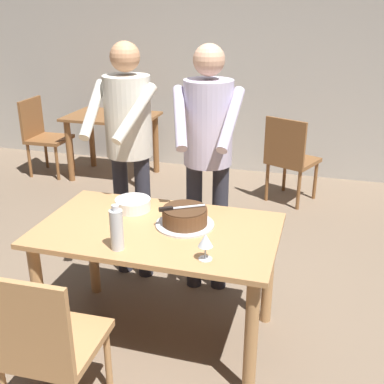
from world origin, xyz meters
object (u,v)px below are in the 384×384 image
person_standing_beside (128,138)px  chair_near_side (45,343)px  background_chair_1 (43,134)px  wine_glass_near (206,241)px  background_table (112,129)px  main_dining_table (158,247)px  plate_stack (133,204)px  water_bottle (117,229)px  background_chair_0 (290,157)px  cake_knife (172,208)px  cake_on_platter (185,217)px  person_cutting_cake (208,146)px

person_standing_beside → chair_near_side: 1.55m
person_standing_beside → background_chair_1: 2.71m
wine_glass_near → background_table: wine_glass_near is taller
main_dining_table → plate_stack: 0.35m
main_dining_table → water_bottle: size_ratio=5.51×
water_bottle → background_table: size_ratio=0.25×
main_dining_table → chair_near_side: size_ratio=1.53×
plate_stack → background_chair_0: (0.78, 2.18, -0.29)m
cake_knife → water_bottle: water_bottle is taller
chair_near_side → background_chair_1: same height
wine_glass_near → background_table: (-1.85, 2.88, -0.28)m
wine_glass_near → person_standing_beside: size_ratio=0.08×
person_standing_beside → background_chair_1: person_standing_beside is taller
background_chair_1 → cake_on_platter: bearing=-44.1°
plate_stack → water_bottle: 0.51m
main_dining_table → background_table: bearing=119.9°
water_bottle → person_standing_beside: bearing=109.0°
cake_knife → background_table: bearing=121.6°
water_bottle → chair_near_side: water_bottle is taller
chair_near_side → background_chair_1: size_ratio=1.00×
wine_glass_near → background_chair_0: size_ratio=0.16×
person_cutting_cake → cake_knife: bearing=-95.6°
main_dining_table → wine_glass_near: size_ratio=9.56×
wine_glass_near → person_cutting_cake: bearing=103.7°
person_standing_beside → background_chair_0: (0.99, 1.74, -0.58)m
plate_stack → wine_glass_near: size_ratio=1.53×
cake_on_platter → background_table: bearing=122.9°
background_chair_0 → plate_stack: bearing=-109.8°
main_dining_table → person_standing_beside: 0.90m
background_chair_1 → cake_knife: bearing=-45.2°
cake_on_platter → chair_near_side: 1.00m
main_dining_table → person_standing_beside: bearing=124.2°
wine_glass_near → person_standing_beside: bearing=130.8°
plate_stack → person_cutting_cake: 0.63m
person_standing_beside → background_table: 2.28m
main_dining_table → cake_knife: (0.08, 0.04, 0.24)m
cake_on_platter → chair_near_side: bearing=-116.2°
main_dining_table → background_table: main_dining_table is taller
cake_knife → background_table: cake_knife is taller
cake_knife → background_chair_1: size_ratio=0.27×
plate_stack → background_chair_1: 3.12m
main_dining_table → background_chair_1: size_ratio=1.53×
person_cutting_cake → person_standing_beside: size_ratio=1.00×
plate_stack → person_standing_beside: person_standing_beside is taller
water_bottle → wine_glass_near: bearing=2.6°
water_bottle → background_chair_0: 2.78m
background_table → person_standing_beside: bearing=-61.6°
cake_on_platter → background_chair_1: background_chair_1 is taller
person_standing_beside → water_bottle: bearing=-71.0°
wine_glass_near → background_table: bearing=122.8°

